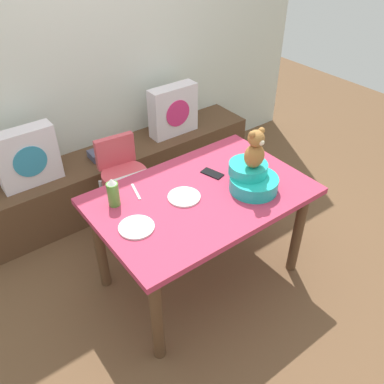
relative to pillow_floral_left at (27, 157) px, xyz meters
name	(u,v)px	position (x,y,z in m)	size (l,w,h in m)	color
ground_plane	(200,275)	(0.70, -1.16, -0.68)	(8.00, 8.00, 0.00)	brown
back_wall	(85,43)	(0.70, 0.29, 0.62)	(4.40, 0.10, 2.60)	silver
window_bench	(118,175)	(0.70, 0.02, -0.45)	(2.60, 0.44, 0.46)	brown
pillow_floral_left	(27,157)	(0.00, 0.00, 0.00)	(0.44, 0.15, 0.44)	silver
pillow_floral_right	(173,111)	(1.29, 0.00, 0.00)	(0.44, 0.15, 0.44)	silver
book_stack	(102,153)	(0.58, 0.02, -0.19)	(0.20, 0.14, 0.06)	#4E4F6C
dining_table	(202,207)	(0.70, -1.16, -0.04)	(1.33, 0.87, 0.74)	#B73351
highchair	(124,176)	(0.55, -0.42, -0.16)	(0.35, 0.47, 0.79)	#D84C59
infant_seat_teal	(252,178)	(0.98, -1.30, 0.13)	(0.30, 0.33, 0.16)	#1EB8AB
teddy_bear	(255,150)	(0.98, -1.30, 0.34)	(0.13, 0.12, 0.25)	#A06B34
ketchup_bottle	(113,193)	(0.22, -0.94, 0.15)	(0.07, 0.07, 0.18)	#4C8C33
coffee_mug	(255,158)	(1.19, -1.11, 0.11)	(0.12, 0.08, 0.09)	#9E332D
dinner_plate_near	(184,197)	(0.59, -1.13, 0.07)	(0.20, 0.20, 0.01)	white
dinner_plate_far	(136,227)	(0.21, -1.20, 0.07)	(0.20, 0.20, 0.01)	white
cell_phone	(212,173)	(0.88, -1.04, 0.06)	(0.07, 0.14, 0.01)	black
table_fork	(136,192)	(0.38, -0.91, 0.06)	(0.02, 0.17, 0.01)	silver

